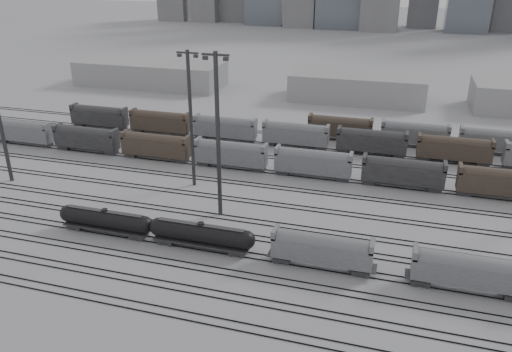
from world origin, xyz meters
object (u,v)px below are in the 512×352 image
(tank_car_b, at_px, (201,234))
(hopper_car_a, at_px, (322,248))
(hopper_car_b, at_px, (470,270))
(light_mast_c, at_px, (218,133))
(tank_car_a, at_px, (106,220))

(tank_car_b, height_order, hopper_car_a, hopper_car_a)
(hopper_car_b, height_order, light_mast_c, light_mast_c)
(tank_car_a, xyz_separation_m, tank_car_b, (15.99, 0.00, 0.07))
(tank_car_b, xyz_separation_m, light_mast_c, (-1.10, 10.91, 12.00))
(hopper_car_a, distance_m, hopper_car_b, 18.92)
(hopper_car_a, xyz_separation_m, hopper_car_b, (18.92, 0.00, 0.07))
(tank_car_b, bearing_deg, light_mast_c, 95.76)
(tank_car_a, distance_m, hopper_car_b, 52.75)
(tank_car_a, bearing_deg, hopper_car_a, -0.00)
(tank_car_b, xyz_separation_m, hopper_car_b, (36.75, 0.00, 0.78))
(hopper_car_a, relative_size, light_mast_c, 0.51)
(hopper_car_b, bearing_deg, tank_car_b, 180.00)
(hopper_car_a, bearing_deg, hopper_car_b, 0.00)
(tank_car_a, bearing_deg, light_mast_c, 36.23)
(hopper_car_b, bearing_deg, light_mast_c, 163.92)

